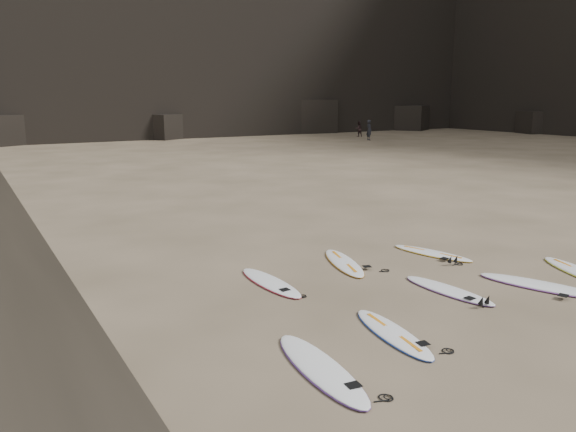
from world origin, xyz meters
The scene contains 10 objects.
ground centered at (0.00, 0.00, 0.00)m, with size 240.00×240.00×0.00m, color #897559.
surfboard_0 centered at (-4.54, -1.05, 0.05)m, with size 0.62×2.58×0.09m, color white.
surfboard_1 centered at (-2.76, -0.62, 0.04)m, with size 0.55×2.27×0.08m, color white.
surfboard_2 centered at (-0.31, 0.46, 0.04)m, with size 0.54×2.26×0.08m, color white.
surfboard_3 centered at (1.62, -0.35, 0.05)m, with size 0.63×2.64×0.10m, color white.
surfboard_5 centered at (-3.29, 2.79, 0.04)m, with size 0.56×2.34×0.08m, color white.
surfboard_6 centered at (-1.03, 3.18, 0.04)m, with size 0.58×2.40×0.09m, color white.
surfboard_7 centered at (1.45, 2.72, 0.04)m, with size 0.54×2.24×0.08m, color white.
person_a centered at (24.02, 33.72, 0.93)m, with size 0.68×0.44×1.86m, color black.
person_b centered at (26.04, 37.92, 0.76)m, with size 0.74×0.58×1.53m, color black.
Camera 1 is at (-8.87, -7.47, 4.03)m, focal length 35.00 mm.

